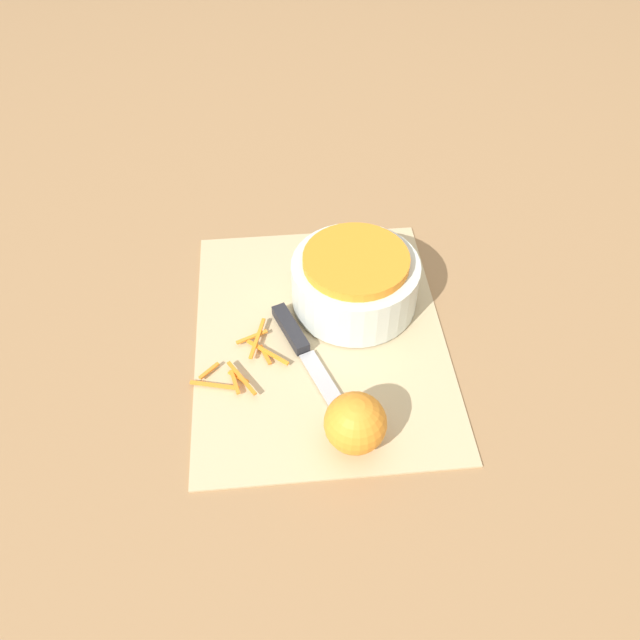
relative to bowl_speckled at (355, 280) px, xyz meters
name	(u,v)px	position (x,y,z in m)	size (l,w,h in m)	color
ground_plane	(320,337)	(0.06, -0.06, -0.05)	(4.00, 4.00, 0.00)	#9E754C
cutting_board	(320,335)	(0.06, -0.06, -0.05)	(0.45, 0.35, 0.01)	#CCB284
bowl_speckled	(355,280)	(0.00, 0.00, 0.00)	(0.18, 0.18, 0.09)	silver
knife	(298,341)	(0.08, -0.09, -0.04)	(0.21, 0.10, 0.02)	#232328
orange_left	(355,423)	(0.24, -0.03, 0.00)	(0.08, 0.08, 0.08)	orange
peel_pile	(244,362)	(0.11, -0.16, -0.04)	(0.13, 0.13, 0.01)	orange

